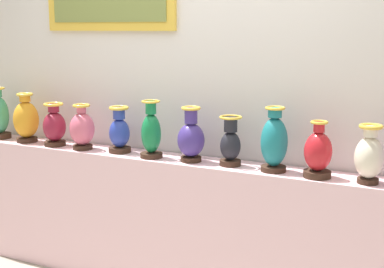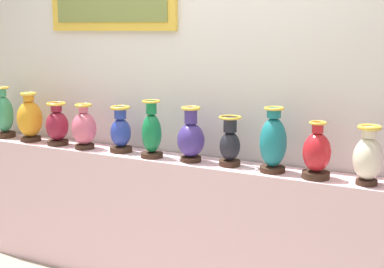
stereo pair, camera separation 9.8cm
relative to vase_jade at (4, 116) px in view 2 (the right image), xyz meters
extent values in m
cube|color=beige|center=(1.67, 0.01, -0.63)|extent=(3.56, 0.30, 0.91)
cube|color=silver|center=(1.67, 0.22, 0.27)|extent=(5.35, 0.10, 2.70)
cylinder|color=#382319|center=(0.00, 0.00, -0.15)|extent=(0.16, 0.16, 0.04)
ellipsoid|color=#388C60|center=(0.00, 0.00, 0.01)|extent=(0.14, 0.14, 0.28)
cylinder|color=#388C60|center=(0.00, 0.00, 0.19)|extent=(0.06, 0.06, 0.07)
torus|color=gold|center=(0.00, 0.00, 0.22)|extent=(0.11, 0.11, 0.01)
cylinder|color=#382319|center=(0.29, -0.02, -0.15)|extent=(0.15, 0.15, 0.03)
ellipsoid|color=orange|center=(0.29, -0.02, 0.00)|extent=(0.19, 0.19, 0.27)
cylinder|color=orange|center=(0.29, -0.02, 0.16)|extent=(0.08, 0.08, 0.05)
torus|color=gold|center=(0.29, -0.02, 0.19)|extent=(0.12, 0.12, 0.02)
cylinder|color=#382319|center=(0.57, -0.03, -0.15)|extent=(0.16, 0.16, 0.03)
ellipsoid|color=maroon|center=(0.57, -0.03, -0.03)|extent=(0.17, 0.17, 0.21)
cylinder|color=maroon|center=(0.57, -0.03, 0.11)|extent=(0.08, 0.08, 0.06)
torus|color=gold|center=(0.57, -0.03, 0.14)|extent=(0.14, 0.14, 0.02)
cylinder|color=#382319|center=(0.83, -0.04, -0.15)|extent=(0.14, 0.14, 0.03)
ellipsoid|color=#CC5972|center=(0.83, -0.04, -0.02)|extent=(0.18, 0.18, 0.23)
cylinder|color=#CC5972|center=(0.83, -0.04, 0.12)|extent=(0.07, 0.07, 0.05)
torus|color=gold|center=(0.83, -0.04, 0.14)|extent=(0.12, 0.12, 0.02)
cylinder|color=#382319|center=(1.12, 0.00, -0.15)|extent=(0.15, 0.15, 0.04)
ellipsoid|color=#263899|center=(1.12, 0.00, -0.03)|extent=(0.14, 0.14, 0.20)
cylinder|color=#263899|center=(1.12, 0.00, 0.10)|extent=(0.08, 0.08, 0.08)
torus|color=gold|center=(1.12, 0.00, 0.14)|extent=(0.14, 0.14, 0.02)
cylinder|color=#382319|center=(1.40, -0.04, -0.15)|extent=(0.15, 0.15, 0.03)
ellipsoid|color=#14723D|center=(1.40, -0.04, -0.01)|extent=(0.13, 0.13, 0.26)
cylinder|color=#14723D|center=(1.40, -0.04, 0.17)|extent=(0.07, 0.07, 0.08)
torus|color=gold|center=(1.40, -0.04, 0.21)|extent=(0.12, 0.12, 0.01)
cylinder|color=#382319|center=(1.68, -0.02, -0.15)|extent=(0.14, 0.14, 0.03)
ellipsoid|color=#3F2D7F|center=(1.68, -0.02, -0.03)|extent=(0.18, 0.18, 0.22)
cylinder|color=#3F2D7F|center=(1.68, -0.02, 0.13)|extent=(0.08, 0.08, 0.10)
torus|color=gold|center=(1.68, -0.02, 0.18)|extent=(0.12, 0.12, 0.02)
cylinder|color=#382319|center=(1.95, 0.00, -0.15)|extent=(0.13, 0.13, 0.04)
ellipsoid|color=black|center=(1.95, 0.00, -0.04)|extent=(0.13, 0.13, 0.18)
cylinder|color=black|center=(1.95, 0.00, 0.09)|extent=(0.08, 0.08, 0.09)
torus|color=gold|center=(1.95, 0.00, 0.14)|extent=(0.14, 0.14, 0.02)
cylinder|color=#382319|center=(2.24, -0.02, -0.15)|extent=(0.15, 0.15, 0.03)
ellipsoid|color=#19727A|center=(2.24, -0.02, 0.01)|extent=(0.16, 0.16, 0.30)
cylinder|color=#19727A|center=(2.24, -0.02, 0.19)|extent=(0.08, 0.08, 0.06)
torus|color=gold|center=(2.24, -0.02, 0.21)|extent=(0.12, 0.12, 0.02)
cylinder|color=#382319|center=(2.51, -0.04, -0.15)|extent=(0.16, 0.16, 0.04)
ellipsoid|color=red|center=(2.51, -0.04, -0.02)|extent=(0.16, 0.16, 0.23)
cylinder|color=red|center=(2.51, -0.04, 0.12)|extent=(0.06, 0.06, 0.06)
torus|color=gold|center=(2.51, -0.04, 0.15)|extent=(0.10, 0.10, 0.02)
cylinder|color=#382319|center=(2.79, -0.04, -0.15)|extent=(0.12, 0.12, 0.03)
ellipsoid|color=beige|center=(2.79, -0.04, -0.02)|extent=(0.16, 0.16, 0.23)
cylinder|color=beige|center=(2.79, -0.04, 0.12)|extent=(0.08, 0.08, 0.06)
torus|color=gold|center=(2.79, -0.04, 0.15)|extent=(0.13, 0.13, 0.02)
camera|label=1|loc=(3.26, -3.13, 0.67)|focal=51.98mm
camera|label=2|loc=(3.35, -3.08, 0.67)|focal=51.98mm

